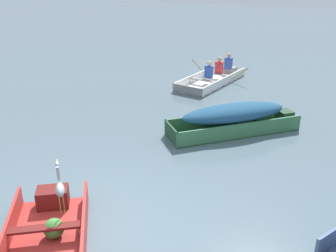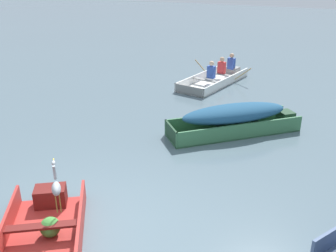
# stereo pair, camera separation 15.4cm
# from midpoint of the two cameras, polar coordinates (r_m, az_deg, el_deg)

# --- Properties ---
(ground_plane) EXTENTS (80.00, 80.00, 0.00)m
(ground_plane) POSITION_cam_midpoint_polar(r_m,az_deg,el_deg) (6.49, -11.76, -15.65)
(ground_plane) COLOR slate
(skiff_green_near_moored) EXTENTS (3.12, 3.09, 0.78)m
(skiff_green_near_moored) POSITION_cam_midpoint_polar(r_m,az_deg,el_deg) (9.81, 9.75, 1.49)
(skiff_green_near_moored) COLOR #387047
(skiff_green_near_moored) RESTS_ON ground
(rowboat_white_with_crew) EXTENTS (2.39, 3.59, 0.89)m
(rowboat_white_with_crew) POSITION_cam_midpoint_polar(r_m,az_deg,el_deg) (14.32, 6.73, 7.43)
(rowboat_white_with_crew) COLOR white
(rowboat_white_with_crew) RESTS_ON ground
(heron_on_dinghy) EXTENTS (0.36, 0.39, 0.84)m
(heron_on_dinghy) POSITION_cam_midpoint_polar(r_m,az_deg,el_deg) (6.09, -16.88, -9.00)
(heron_on_dinghy) COLOR olive
(heron_on_dinghy) RESTS_ON dinghy_red_foreground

